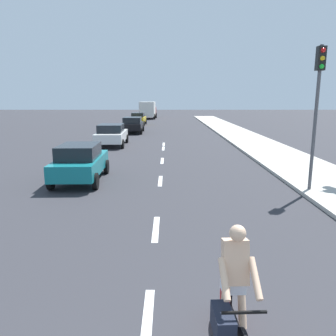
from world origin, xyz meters
TOP-DOWN VIEW (x-y plane):
  - ground_plane at (0.00, 20.00)m, footprint 160.00×160.00m
  - sidewalk_strip at (6.93, 22.00)m, footprint 3.60×80.00m
  - lane_stripe_1 at (0.00, 3.95)m, footprint 0.16×1.80m
  - lane_stripe_2 at (0.00, 7.78)m, footprint 0.16×1.80m
  - lane_stripe_3 at (0.00, 13.05)m, footprint 0.16×1.80m
  - lane_stripe_4 at (0.00, 17.68)m, footprint 0.16×1.80m
  - lane_stripe_5 at (0.00, 22.31)m, footprint 0.16×1.80m
  - lane_stripe_6 at (0.00, 24.47)m, footprint 0.16×1.80m
  - cyclist at (1.18, 3.36)m, footprint 0.64×1.71m
  - parked_car_teal at (-3.33, 13.03)m, footprint 1.98×4.09m
  - parked_car_white at (-3.80, 23.77)m, footprint 2.17×4.58m
  - parked_car_black at (-3.21, 32.92)m, footprint 2.14×4.58m
  - parked_car_yellow at (-3.52, 42.98)m, footprint 1.98×4.14m
  - delivery_truck at (-3.05, 56.21)m, footprint 2.82×6.31m
  - traffic_signal at (5.53, 11.25)m, footprint 0.28×0.33m

SIDE VIEW (x-z plane):
  - ground_plane at x=0.00m, z-range 0.00..0.00m
  - lane_stripe_1 at x=0.00m, z-range 0.00..0.01m
  - lane_stripe_2 at x=0.00m, z-range 0.00..0.01m
  - lane_stripe_3 at x=0.00m, z-range 0.00..0.01m
  - lane_stripe_4 at x=0.00m, z-range 0.00..0.01m
  - lane_stripe_5 at x=0.00m, z-range 0.00..0.01m
  - lane_stripe_6 at x=0.00m, z-range 0.00..0.01m
  - sidewalk_strip at x=6.93m, z-range 0.00..0.14m
  - cyclist at x=1.18m, z-range -0.08..1.74m
  - parked_car_teal at x=-3.33m, z-range 0.05..1.62m
  - parked_car_yellow at x=-3.52m, z-range 0.05..1.62m
  - parked_car_white at x=-3.80m, z-range 0.06..1.63m
  - parked_car_black at x=-3.21m, z-range 0.06..1.63m
  - delivery_truck at x=-3.05m, z-range 0.10..2.90m
  - traffic_signal at x=5.53m, z-range 1.01..6.21m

